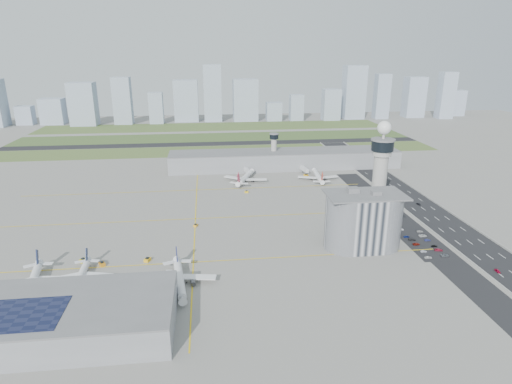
{
  "coord_description": "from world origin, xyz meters",
  "views": [
    {
      "loc": [
        -31.04,
        -228.95,
        103.39
      ],
      "look_at": [
        0.0,
        35.0,
        15.0
      ],
      "focal_mm": 30.0,
      "sensor_mm": 36.0,
      "label": 1
    }
  ],
  "objects": [
    {
      "name": "car_lot_11",
      "position": [
        93.7,
        -7.33,
        0.54
      ],
      "size": [
        3.91,
        2.01,
        1.09
      ],
      "primitive_type": "imported",
      "rotation": [
        0.0,
        0.0,
        1.43
      ],
      "color": "#A9A9A9",
      "rests_on": "ground"
    },
    {
      "name": "taxiway_line_h_1",
      "position": [
        -40.0,
        30.0,
        0.01
      ],
      "size": [
        260.0,
        0.6,
        0.01
      ],
      "primitive_type": "cube",
      "color": "yellow",
      "rests_on": "ground"
    },
    {
      "name": "car_lot_1",
      "position": [
        82.96,
        -32.86,
        0.54
      ],
      "size": [
        3.33,
        1.27,
        1.08
      ],
      "primitive_type": "imported",
      "rotation": [
        0.0,
        0.0,
        1.61
      ],
      "color": "#9FA4B1",
      "rests_on": "ground"
    },
    {
      "name": "grass_strip_1",
      "position": [
        -20.0,
        300.0,
        0.04
      ],
      "size": [
        480.0,
        60.0,
        0.08
      ],
      "primitive_type": "cube",
      "color": "#3C5327",
      "rests_on": "ground"
    },
    {
      "name": "car_lot_3",
      "position": [
        83.65,
        -17.83,
        0.62
      ],
      "size": [
        4.5,
        2.32,
        1.25
      ],
      "primitive_type": "imported",
      "rotation": [
        0.0,
        0.0,
        1.43
      ],
      "color": "#28282A",
      "rests_on": "ground"
    },
    {
      "name": "tug_0",
      "position": [
        -96.18,
        -22.91,
        1.05
      ],
      "size": [
        4.02,
        4.39,
        2.11
      ],
      "primitive_type": null,
      "rotation": [
        0.0,
        0.0,
        -0.55
      ],
      "color": "#D9C705",
      "rests_on": "ground"
    },
    {
      "name": "tug_1",
      "position": [
        -85.73,
        -28.02,
        1.03
      ],
      "size": [
        3.96,
        4.31,
        2.07
      ],
      "primitive_type": null,
      "rotation": [
        0.0,
        0.0,
        -2.58
      ],
      "color": "orange",
      "rests_on": "ground"
    },
    {
      "name": "jet_bridge_far_1",
      "position": [
        52.0,
        132.0,
        2.85
      ],
      "size": [
        5.39,
        14.31,
        5.7
      ],
      "primitive_type": null,
      "rotation": [
        0.0,
        0.0,
        -1.4
      ],
      "color": "silver",
      "rests_on": "ground"
    },
    {
      "name": "car_lot_5",
      "position": [
        83.38,
        -3.04,
        0.64
      ],
      "size": [
        3.97,
        1.6,
        1.28
      ],
      "primitive_type": "imported",
      "rotation": [
        0.0,
        0.0,
        1.51
      ],
      "color": "silver",
      "rests_on": "ground"
    },
    {
      "name": "skyline_bldg_13",
      "position": [
        201.27,
        433.27,
        40.6
      ],
      "size": [
        32.26,
        25.81,
        81.2
      ],
      "primitive_type": "cube",
      "color": "#9EADC1",
      "rests_on": "ground"
    },
    {
      "name": "taxiway_line_v",
      "position": [
        -40.0,
        30.0,
        0.01
      ],
      "size": [
        0.6,
        260.0,
        0.01
      ],
      "primitive_type": "cube",
      "color": "yellow",
      "rests_on": "ground"
    },
    {
      "name": "car_hw_1",
      "position": [
        115.5,
        38.01,
        0.59
      ],
      "size": [
        1.64,
        3.71,
        1.18
      ],
      "primitive_type": "imported",
      "rotation": [
        0.0,
        0.0,
        0.11
      ],
      "color": "black",
      "rests_on": "ground"
    },
    {
      "name": "car_lot_4",
      "position": [
        82.29,
        -13.61,
        0.58
      ],
      "size": [
        3.46,
        1.56,
        1.16
      ],
      "primitive_type": "imported",
      "rotation": [
        0.0,
        0.0,
        1.63
      ],
      "color": "navy",
      "rests_on": "ground"
    },
    {
      "name": "jet_bridge_near_2",
      "position": [
        -53.0,
        -61.0,
        2.85
      ],
      "size": [
        5.39,
        14.31,
        5.7
      ],
      "primitive_type": null,
      "rotation": [
        0.0,
        0.0,
        1.4
      ],
      "color": "silver",
      "rests_on": "ground"
    },
    {
      "name": "tug_4",
      "position": [
        -2.13,
        79.02,
        0.85
      ],
      "size": [
        3.04,
        2.19,
        1.69
      ],
      "primitive_type": null,
      "rotation": [
        0.0,
        0.0,
        1.5
      ],
      "color": "gold",
      "rests_on": "ground"
    },
    {
      "name": "skyline_bldg_3",
      "position": [
        -252.58,
        431.35,
        18.47
      ],
      "size": [
        32.3,
        25.84,
        36.93
      ],
      "primitive_type": "cube",
      "color": "#9EADC1",
      "rests_on": "ground"
    },
    {
      "name": "car_hw_2",
      "position": [
        121.89,
        122.21,
        0.61
      ],
      "size": [
        2.13,
        4.45,
        1.22
      ],
      "primitive_type": "imported",
      "rotation": [
        0.0,
        0.0,
        -0.02
      ],
      "color": "#0F1458",
      "rests_on": "ground"
    },
    {
      "name": "skyline_bldg_5",
      "position": [
        -150.11,
        419.66,
        33.44
      ],
      "size": [
        25.49,
        20.39,
        66.89
      ],
      "primitive_type": "cube",
      "color": "#9EADC1",
      "rests_on": "ground"
    },
    {
      "name": "skyline_bldg_11",
      "position": [
        108.28,
        423.34,
        19.48
      ],
      "size": [
        20.22,
        16.18,
        38.97
      ],
      "primitive_type": "cube",
      "color": "#9EADC1",
      "rests_on": "ground"
    },
    {
      "name": "car_hw_4",
      "position": [
        106.95,
        177.88,
        0.64
      ],
      "size": [
        1.9,
        3.89,
        1.28
      ],
      "primitive_type": "imported",
      "rotation": [
        0.0,
        0.0,
        -0.11
      ],
      "color": "slate",
      "rests_on": "ground"
    },
    {
      "name": "grass_strip_2",
      "position": [
        -20.0,
        380.0,
        0.04
      ],
      "size": [
        480.0,
        70.0,
        0.08
      ],
      "primitive_type": "cube",
      "color": "#425528",
      "rests_on": "ground"
    },
    {
      "name": "tug_3",
      "position": [
        -39.61,
        17.06,
        0.86
      ],
      "size": [
        3.08,
        3.55,
        1.73
      ],
      "primitive_type": null,
      "rotation": [
        0.0,
        0.0,
        2.72
      ],
      "color": "gold",
      "rests_on": "ground"
    },
    {
      "name": "car_lot_7",
      "position": [
        91.82,
        -32.24,
        0.64
      ],
      "size": [
        4.55,
        2.26,
        1.27
      ],
      "primitive_type": "imported",
      "rotation": [
        0.0,
        0.0,
        1.46
      ],
      "color": "#A71E3A",
      "rests_on": "ground"
    },
    {
      "name": "car_lot_8",
      "position": [
        91.95,
        -27.39,
        0.58
      ],
      "size": [
        3.42,
        1.38,
        1.16
      ],
      "primitive_type": "imported",
      "rotation": [
        0.0,
        0.0,
        1.57
      ],
      "color": "black",
      "rests_on": "ground"
    },
    {
      "name": "airplane_near_c",
      "position": [
        -45.61,
        -52.77,
        5.68
      ],
      "size": [
        39.16,
        44.46,
        11.36
      ],
      "primitive_type": null,
      "rotation": [
        0.0,
        0.0,
        -1.45
      ],
      "color": "white",
      "rests_on": "ground"
    },
    {
      "name": "admin_building",
      "position": [
        51.99,
        -22.0,
        15.3
      ],
      "size": [
        42.0,
        24.0,
        33.5
      ],
      "color": "#B2B2B7",
      "rests_on": "ground"
    },
    {
      "name": "skyline_bldg_2",
      "position": [
        -291.25,
        430.16,
        13.39
      ],
      "size": [
        22.81,
        18.25,
        26.79
      ],
      "primitive_type": "cube",
      "color": "#9EADC1",
      "rests_on": "ground"
    },
    {
      "name": "jet_bridge_far_0",
      "position": [
        2.0,
        132.0,
        2.85
      ],
      "size": [
        5.39,
        14.31,
        5.7
      ],
      "primitive_type": null,
      "rotation": [
        0.0,
        0.0,
        -1.4
      ],
      "color": "silver",
      "rests_on": "ground"
    },
    {
      "name": "skyline_bldg_15",
      "position": [
        302.83,
        435.54,
        31.7
      ],
      "size": [
        30.25,
        24.2,
        63.4
      ],
      "primitive_type": "cube",
      "color": "#9EADC1",
      "rests_on": "ground"
    },
    {
      "name": "jet_bridge_near_1",
      "position": [
        -83.0,
        -61.0,
        2.85
      ],
      "size": [
        5.39,
        14.31,
        5.7
      ],
      "primitive_type": null,
      "rotation": [
        0.0,
        0.0,
        1.4
      ],
      "color": "silver",
      "rests_on": "ground"
    },
    {
      "name": "airplane_far_b",
      "position": [
        60.67,
        106.7,
        5.6
      ],
      "size": [
        36.74,
        42.3,
        11.19
      ],
      "primitive_type": null,
      "rotation": [
        0.0,
        0.0,
        1.5
      ],
      "color": "white",
      "rests_on": "ground"
    },
    {
      "name": "taxiway_line_h_2",
      "position": [
        -40.0,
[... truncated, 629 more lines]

